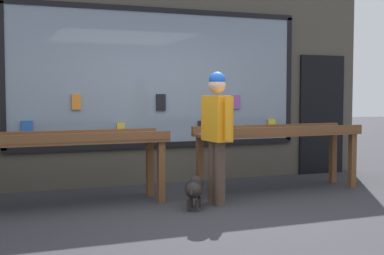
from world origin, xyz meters
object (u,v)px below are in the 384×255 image
display_table_right (279,138)px  person_browsing (217,127)px  small_dog (194,189)px  display_table_left (68,147)px

display_table_right → person_browsing: size_ratio=1.49×
display_table_right → small_dog: display_table_right is taller
display_table_left → person_browsing: (1.80, -0.60, 0.24)m
person_browsing → small_dog: size_ratio=3.16×
display_table_left → display_table_right: (3.07, -0.00, 0.01)m
display_table_right → person_browsing: 1.43m
display_table_left → small_dog: size_ratio=4.70×
small_dog → person_browsing: bearing=-39.6°
display_table_right → display_table_left: bearing=180.0°
display_table_left → person_browsing: person_browsing is taller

